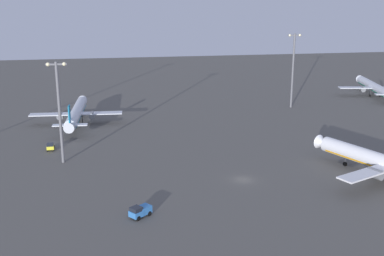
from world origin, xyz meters
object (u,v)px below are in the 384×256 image
(pushback_tug, at_px, (50,147))
(apron_light_central, at_px, (293,66))
(cargo_loader, at_px, (140,211))
(apron_light_east, at_px, (59,106))
(airplane_taxiway_distant, at_px, (76,113))
(airplane_near_gate, at_px, (374,87))

(pushback_tug, xyz_separation_m, apron_light_central, (78.85, 36.16, 13.68))
(cargo_loader, distance_m, apron_light_central, 98.99)
(cargo_loader, relative_size, apron_light_east, 0.18)
(cargo_loader, height_order, apron_light_central, apron_light_central)
(airplane_taxiway_distant, relative_size, cargo_loader, 8.09)
(pushback_tug, bearing_deg, cargo_loader, 113.84)
(cargo_loader, relative_size, apron_light_central, 0.17)
(airplane_near_gate, height_order, pushback_tug, airplane_near_gate)
(apron_light_east, bearing_deg, cargo_loader, -63.57)
(pushback_tug, relative_size, apron_light_central, 0.12)
(apron_light_east, bearing_deg, airplane_near_gate, 27.30)
(airplane_taxiway_distant, distance_m, pushback_tug, 26.32)
(pushback_tug, xyz_separation_m, apron_light_east, (3.97, -9.69, 12.91))
(airplane_taxiway_distant, bearing_deg, apron_light_east, -88.68)
(airplane_near_gate, relative_size, apron_light_east, 1.47)
(cargo_loader, height_order, pushback_tug, cargo_loader)
(airplane_near_gate, relative_size, pushback_tug, 11.41)
(cargo_loader, bearing_deg, airplane_taxiway_distant, -25.33)
(airplane_near_gate, height_order, apron_light_east, apron_light_east)
(pushback_tug, relative_size, apron_light_east, 0.13)
(pushback_tug, distance_m, apron_light_east, 16.63)
(apron_light_east, bearing_deg, apron_light_central, 31.48)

